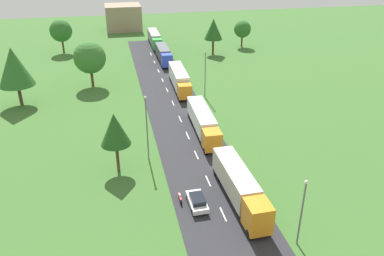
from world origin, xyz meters
name	(u,v)px	position (x,y,z in m)	size (l,w,h in m)	color
road	(199,160)	(0.00, 24.50, 0.03)	(10.00, 140.00, 0.06)	#2B2B30
lane_marking_centre	(205,174)	(0.00, 21.06, 0.07)	(0.16, 120.18, 0.01)	white
truck_lead	(240,186)	(2.39, 14.69, 2.15)	(2.74, 13.24, 3.59)	orange
truck_second	(203,121)	(2.50, 32.37, 2.05)	(2.86, 14.11, 3.43)	orange
truck_third	(179,79)	(2.54, 52.20, 2.21)	(2.88, 14.06, 3.79)	orange
truck_fourth	(164,54)	(2.23, 71.36, 2.11)	(2.51, 12.28, 3.54)	blue
truck_fifth	(155,38)	(2.16, 87.98, 2.14)	(2.66, 14.65, 3.60)	green
car_second	(197,201)	(-2.46, 14.77, 0.80)	(1.86, 3.96, 1.41)	white
motorcycle_courier	(180,198)	(-4.16, 16.13, 0.54)	(0.28, 1.94, 0.91)	black
lamppost_lead	(302,209)	(5.85, 7.04, 4.19)	(0.36, 0.36, 7.45)	slate
lamppost_second	(147,125)	(-6.58, 26.39, 5.09)	(0.36, 0.36, 9.21)	slate
lamppost_third	(205,72)	(6.46, 47.00, 4.95)	(0.36, 0.36, 8.94)	slate
tree_oak	(115,129)	(-10.71, 24.20, 5.99)	(3.77, 3.77, 8.11)	#513823
tree_birch	(14,67)	(-26.83, 50.11, 7.19)	(6.12, 6.12, 10.59)	#513823
tree_maple	(242,29)	(25.62, 81.55, 4.88)	(4.60, 4.60, 7.20)	#513823
tree_pine	(213,29)	(15.77, 75.71, 6.47)	(4.67, 4.67, 9.08)	#513823
tree_elm	(90,58)	(-14.42, 57.76, 5.95)	(6.35, 6.35, 9.14)	#513823
tree_ash	(61,31)	(-22.26, 85.64, 5.76)	(5.64, 5.64, 8.60)	#513823
distant_building	(123,17)	(-5.01, 111.65, 3.96)	(11.30, 10.62, 7.91)	#9E846B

